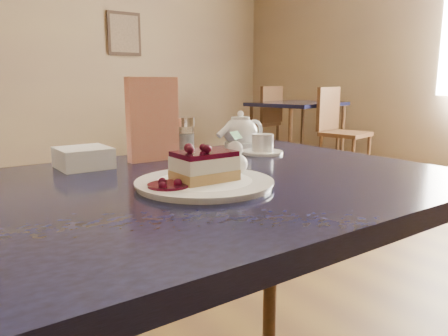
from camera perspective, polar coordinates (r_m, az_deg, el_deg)
main_table at (r=0.98m, az=-4.20°, el=-6.43°), size 1.24×0.83×0.77m
dessert_plate at (r=0.91m, az=-2.57°, el=-2.02°), size 0.28×0.28×0.01m
cheesecake_slice at (r=0.90m, az=-2.59°, el=0.23°), size 0.12×0.09×0.06m
whipped_cream at (r=0.96m, az=1.45°, el=0.56°), size 0.06×0.06×0.05m
berry_sauce at (r=0.86m, az=-7.27°, el=-2.27°), size 0.08×0.08×0.01m
tea_set at (r=1.41m, az=2.68°, el=4.29°), size 0.16×0.25×0.11m
menu_card at (r=1.21m, az=-9.28°, el=6.29°), size 0.14×0.03×0.23m
sugar_shaker at (r=1.28m, az=-5.20°, el=4.16°), size 0.06×0.06×0.11m
napkin_stack at (r=1.16m, az=-17.88°, el=1.30°), size 0.12×0.12×0.05m
bg_table_far_right at (r=5.24m, az=9.37°, el=0.98°), size 1.16×1.84×1.22m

